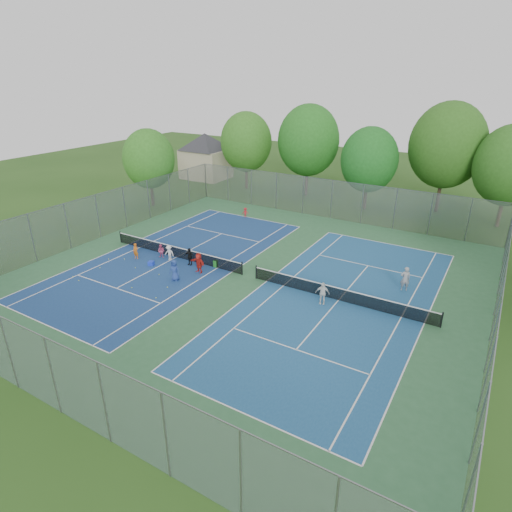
% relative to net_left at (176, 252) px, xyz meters
% --- Properties ---
extents(ground, '(120.00, 120.00, 0.00)m').
position_rel_net_left_xyz_m(ground, '(7.00, 0.00, -0.46)').
color(ground, '#264A17').
rests_on(ground, ground).
extents(court_pad, '(32.00, 32.00, 0.01)m').
position_rel_net_left_xyz_m(court_pad, '(7.00, 0.00, -0.45)').
color(court_pad, '#2D5F39').
rests_on(court_pad, ground).
extents(court_left, '(10.97, 23.77, 0.01)m').
position_rel_net_left_xyz_m(court_left, '(0.00, 0.00, -0.44)').
color(court_left, navy).
rests_on(court_left, court_pad).
extents(court_right, '(10.97, 23.77, 0.01)m').
position_rel_net_left_xyz_m(court_right, '(14.00, 0.00, -0.44)').
color(court_right, navy).
rests_on(court_right, court_pad).
extents(net_left, '(12.87, 0.10, 0.91)m').
position_rel_net_left_xyz_m(net_left, '(0.00, 0.00, 0.00)').
color(net_left, black).
rests_on(net_left, ground).
extents(net_right, '(12.87, 0.10, 0.91)m').
position_rel_net_left_xyz_m(net_right, '(14.00, 0.00, 0.00)').
color(net_right, black).
rests_on(net_right, ground).
extents(fence_north, '(32.00, 0.10, 4.00)m').
position_rel_net_left_xyz_m(fence_north, '(7.00, 16.00, 1.54)').
color(fence_north, gray).
rests_on(fence_north, ground).
extents(fence_south, '(32.00, 0.10, 4.00)m').
position_rel_net_left_xyz_m(fence_south, '(7.00, -16.00, 1.54)').
color(fence_south, gray).
rests_on(fence_south, ground).
extents(fence_west, '(0.10, 32.00, 4.00)m').
position_rel_net_left_xyz_m(fence_west, '(-9.00, 0.00, 1.54)').
color(fence_west, gray).
rests_on(fence_west, ground).
extents(fence_east, '(0.10, 32.00, 4.00)m').
position_rel_net_left_xyz_m(fence_east, '(23.00, 0.00, 1.54)').
color(fence_east, gray).
rests_on(fence_east, ground).
extents(house, '(11.03, 11.03, 7.30)m').
position_rel_net_left_xyz_m(house, '(-15.00, 24.00, 3.76)').
color(house, '#B7A88C').
rests_on(house, ground).
extents(tree_nw, '(6.40, 6.40, 9.58)m').
position_rel_net_left_xyz_m(tree_nw, '(-7.00, 22.00, 5.44)').
color(tree_nw, '#443326').
rests_on(tree_nw, ground).
extents(tree_nl, '(7.20, 7.20, 10.69)m').
position_rel_net_left_xyz_m(tree_nl, '(1.00, 23.00, 6.09)').
color(tree_nl, '#443326').
rests_on(tree_nl, ground).
extents(tree_nc, '(6.00, 6.00, 8.85)m').
position_rel_net_left_xyz_m(tree_nc, '(9.00, 21.00, 4.94)').
color(tree_nc, '#443326').
rests_on(tree_nc, ground).
extents(tree_nr, '(7.60, 7.60, 11.42)m').
position_rel_net_left_xyz_m(tree_nr, '(16.00, 24.00, 6.59)').
color(tree_nr, '#443326').
rests_on(tree_nr, ground).
extents(tree_ne, '(6.60, 6.60, 9.77)m').
position_rel_net_left_xyz_m(tree_ne, '(22.00, 22.00, 5.51)').
color(tree_ne, '#443326').
rests_on(tree_ne, ground).
extents(tree_side_w, '(5.60, 5.60, 8.47)m').
position_rel_net_left_xyz_m(tree_side_w, '(-12.00, 10.00, 4.79)').
color(tree_side_w, '#443326').
rests_on(tree_side_w, ground).
extents(ball_crate, '(0.52, 0.52, 0.34)m').
position_rel_net_left_xyz_m(ball_crate, '(-0.67, -2.23, -0.28)').
color(ball_crate, '#1B37CB').
rests_on(ball_crate, ground).
extents(ball_hopper, '(0.30, 0.30, 0.57)m').
position_rel_net_left_xyz_m(ball_hopper, '(3.88, 0.11, -0.17)').
color(ball_hopper, green).
rests_on(ball_hopper, ground).
extents(student_a, '(0.51, 0.36, 1.32)m').
position_rel_net_left_xyz_m(student_a, '(-2.61, -1.89, 0.20)').
color(student_a, '#CF6013').
rests_on(student_a, ground).
extents(student_b, '(0.63, 0.54, 1.14)m').
position_rel_net_left_xyz_m(student_b, '(-0.99, -0.66, 0.12)').
color(student_b, '#D2517F').
rests_on(student_b, ground).
extents(student_c, '(0.86, 0.56, 1.27)m').
position_rel_net_left_xyz_m(student_c, '(-0.09, -0.72, 0.18)').
color(student_c, silver).
rests_on(student_c, ground).
extents(student_d, '(0.86, 0.44, 1.42)m').
position_rel_net_left_xyz_m(student_d, '(1.90, -0.60, 0.25)').
color(student_d, black).
rests_on(student_d, ground).
extents(student_e, '(0.87, 0.66, 1.60)m').
position_rel_net_left_xyz_m(student_e, '(2.67, -3.26, 0.35)').
color(student_e, navy).
rests_on(student_e, ground).
extents(student_f, '(1.53, 0.77, 1.58)m').
position_rel_net_left_xyz_m(student_f, '(3.36, -1.31, 0.34)').
color(student_f, red).
rests_on(student_f, ground).
extents(child_far_baseline, '(0.76, 0.63, 1.03)m').
position_rel_net_left_xyz_m(child_far_baseline, '(-0.73, 11.76, 0.06)').
color(child_far_baseline, red).
rests_on(child_far_baseline, ground).
extents(instructor, '(0.77, 0.66, 1.78)m').
position_rel_net_left_xyz_m(instructor, '(17.36, 3.70, 0.44)').
color(instructor, gray).
rests_on(instructor, ground).
extents(teen_court_b, '(0.98, 0.64, 1.54)m').
position_rel_net_left_xyz_m(teen_court_b, '(13.20, -0.95, 0.32)').
color(teen_court_b, silver).
rests_on(teen_court_b, ground).
extents(tennis_ball_0, '(0.07, 0.07, 0.07)m').
position_rel_net_left_xyz_m(tennis_ball_0, '(-3.31, -2.53, -0.42)').
color(tennis_ball_0, yellow).
rests_on(tennis_ball_0, ground).
extents(tennis_ball_1, '(0.07, 0.07, 0.07)m').
position_rel_net_left_xyz_m(tennis_ball_1, '(-3.23, -6.99, -0.42)').
color(tennis_ball_1, '#DCED37').
rests_on(tennis_ball_1, ground).
extents(tennis_ball_2, '(0.07, 0.07, 0.07)m').
position_rel_net_left_xyz_m(tennis_ball_2, '(-3.68, -4.68, -0.42)').
color(tennis_ball_2, '#C9EF37').
rests_on(tennis_ball_2, ground).
extents(tennis_ball_3, '(0.07, 0.07, 0.07)m').
position_rel_net_left_xyz_m(tennis_ball_3, '(-4.41, -3.17, -0.42)').
color(tennis_ball_3, yellow).
rests_on(tennis_ball_3, ground).
extents(tennis_ball_4, '(0.07, 0.07, 0.07)m').
position_rel_net_left_xyz_m(tennis_ball_4, '(0.91, -5.82, -0.42)').
color(tennis_ball_4, '#C1E435').
rests_on(tennis_ball_4, ground).
extents(tennis_ball_5, '(0.07, 0.07, 0.07)m').
position_rel_net_left_xyz_m(tennis_ball_5, '(-1.31, -3.30, -0.42)').
color(tennis_ball_5, '#BBDB33').
rests_on(tennis_ball_5, ground).
extents(tennis_ball_6, '(0.07, 0.07, 0.07)m').
position_rel_net_left_xyz_m(tennis_ball_6, '(1.09, -3.26, -0.42)').
color(tennis_ball_6, '#C7E334').
rests_on(tennis_ball_6, ground).
extents(tennis_ball_7, '(0.07, 0.07, 0.07)m').
position_rel_net_left_xyz_m(tennis_ball_7, '(3.37, -6.02, -0.42)').
color(tennis_ball_7, '#C9EB36').
rests_on(tennis_ball_7, ground).
extents(tennis_ball_8, '(0.07, 0.07, 0.07)m').
position_rel_net_left_xyz_m(tennis_ball_8, '(4.17, -2.68, -0.42)').
color(tennis_ball_8, '#E1EE37').
rests_on(tennis_ball_8, ground).
extents(tennis_ball_9, '(0.07, 0.07, 0.07)m').
position_rel_net_left_xyz_m(tennis_ball_9, '(-4.15, -6.78, -0.42)').
color(tennis_ball_9, '#B1C92E').
rests_on(tennis_ball_9, ground).
extents(tennis_ball_10, '(0.07, 0.07, 0.07)m').
position_rel_net_left_xyz_m(tennis_ball_10, '(3.00, -4.47, -0.42)').
color(tennis_ball_10, '#DFF238').
rests_on(tennis_ball_10, ground).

